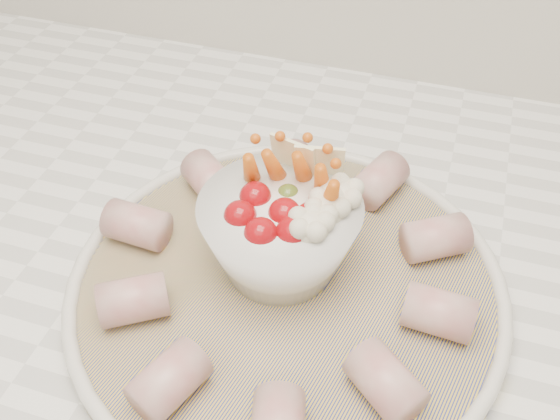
% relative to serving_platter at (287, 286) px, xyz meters
% --- Properties ---
extents(serving_platter, '(0.43, 0.43, 0.02)m').
position_rel_serving_platter_xyz_m(serving_platter, '(0.00, 0.00, 0.00)').
color(serving_platter, navy).
rests_on(serving_platter, kitchen_counter).
extents(veggie_bowl, '(0.13, 0.13, 0.10)m').
position_rel_serving_platter_xyz_m(veggie_bowl, '(-0.01, 0.02, 0.05)').
color(veggie_bowl, white).
rests_on(veggie_bowl, serving_platter).
extents(cured_meat_rolls, '(0.31, 0.32, 0.04)m').
position_rel_serving_platter_xyz_m(cured_meat_rolls, '(-0.00, 0.00, 0.02)').
color(cured_meat_rolls, '#AD4F51').
rests_on(cured_meat_rolls, serving_platter).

